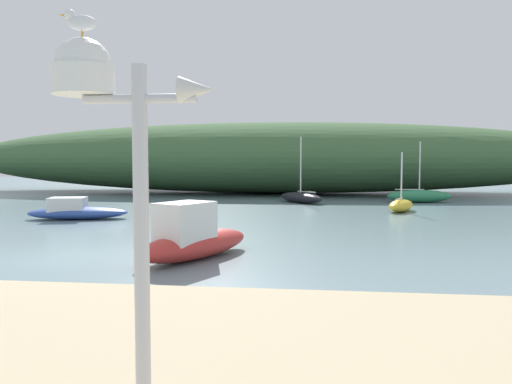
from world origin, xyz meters
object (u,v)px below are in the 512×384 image
(motorboat_east_reach, at_px, (192,238))
(sailboat_near_shore, at_px, (401,205))
(mast_structure, at_px, (105,119))
(motorboat_far_right, at_px, (76,211))
(sailboat_outer_mooring, at_px, (301,197))
(seagull_on_radar, at_px, (80,21))
(sailboat_inner_mooring, at_px, (419,196))

(motorboat_east_reach, bearing_deg, sailboat_near_shore, 60.67)
(mast_structure, height_order, motorboat_east_reach, mast_structure)
(motorboat_far_right, distance_m, sailboat_outer_mooring, 13.57)
(seagull_on_radar, distance_m, sailboat_outer_mooring, 27.10)
(motorboat_east_reach, relative_size, sailboat_outer_mooring, 1.07)
(motorboat_east_reach, height_order, sailboat_near_shore, sailboat_near_shore)
(sailboat_near_shore, xyz_separation_m, sailboat_outer_mooring, (-5.17, 4.67, 0.02))
(motorboat_east_reach, xyz_separation_m, motorboat_far_right, (-7.27, 8.10, -0.18))
(sailboat_inner_mooring, bearing_deg, motorboat_far_right, -146.97)
(sailboat_near_shore, bearing_deg, motorboat_east_reach, -119.33)
(mast_structure, relative_size, seagull_on_radar, 11.39)
(motorboat_far_right, bearing_deg, mast_structure, -62.66)
(motorboat_far_right, xyz_separation_m, sailboat_inner_mooring, (16.65, 10.82, 0.04))
(mast_structure, relative_size, motorboat_east_reach, 0.78)
(motorboat_far_right, bearing_deg, sailboat_inner_mooring, 33.03)
(seagull_on_radar, bearing_deg, sailboat_near_shore, 75.00)
(motorboat_far_right, xyz_separation_m, sailboat_outer_mooring, (9.48, 9.70, -0.03))
(seagull_on_radar, relative_size, motorboat_far_right, 0.06)
(mast_structure, relative_size, sailboat_near_shore, 1.11)
(sailboat_near_shore, bearing_deg, sailboat_inner_mooring, 71.02)
(seagull_on_radar, xyz_separation_m, sailboat_inner_mooring, (7.94, 28.00, -3.24))
(sailboat_outer_mooring, bearing_deg, motorboat_east_reach, -97.07)
(seagull_on_radar, bearing_deg, mast_structure, 0.98)
(mast_structure, bearing_deg, sailboat_outer_mooring, 88.72)
(motorboat_east_reach, height_order, sailboat_inner_mooring, sailboat_inner_mooring)
(sailboat_inner_mooring, bearing_deg, sailboat_outer_mooring, -171.13)
(motorboat_far_right, distance_m, sailboat_inner_mooring, 19.85)
(motorboat_far_right, relative_size, sailboat_inner_mooring, 1.11)
(sailboat_near_shore, xyz_separation_m, motorboat_far_right, (-14.66, -5.04, 0.04))
(mast_structure, xyz_separation_m, sailboat_inner_mooring, (7.76, 28.00, -2.50))
(sailboat_near_shore, bearing_deg, seagull_on_radar, -105.00)
(seagull_on_radar, xyz_separation_m, motorboat_far_right, (-8.70, 17.18, -3.28))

